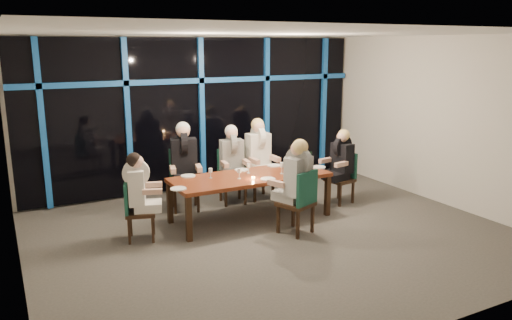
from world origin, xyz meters
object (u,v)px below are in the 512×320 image
object	(u,v)px
dining_table	(250,179)
chair_far_mid	(231,173)
chair_near_mid	(301,199)
diner_far_right	(259,147)
wine_bottle	(311,163)
diner_far_left	(184,154)
chair_far_right	(257,167)
diner_end_left	(139,183)
diner_end_right	(341,156)
diner_far_mid	(232,153)
diner_near_mid	(296,172)
chair_end_right	(343,175)
chair_far_left	(184,176)
chair_end_left	(135,207)
water_pitcher	(292,167)

from	to	relation	value
dining_table	chair_far_mid	xyz separation A→B (m)	(0.13, 1.01, -0.14)
chair_far_mid	chair_near_mid	xyz separation A→B (m)	(0.24, -1.97, 0.02)
diner_far_right	wine_bottle	bearing A→B (deg)	-70.22
chair_far_mid	diner_far_left	size ratio (longest dim) A/B	0.95
chair_far_right	diner_end_left	bearing A→B (deg)	-156.33
diner_far_right	diner_end_right	distance (m)	1.50
chair_far_mid	diner_far_left	world-z (taller)	diner_far_left
diner_far_mid	diner_near_mid	bearing A→B (deg)	-74.32
chair_far_right	diner_end_right	distance (m)	1.59
dining_table	diner_far_right	size ratio (longest dim) A/B	2.58
diner_far_mid	diner_end_right	size ratio (longest dim) A/B	1.06
diner_far_mid	diner_end_right	bearing A→B (deg)	-18.57
diner_far_left	diner_end_right	size ratio (longest dim) A/B	1.14
chair_end_right	chair_far_mid	bearing A→B (deg)	-128.83
chair_far_left	chair_near_mid	bearing A→B (deg)	-46.86
diner_near_mid	chair_end_left	bearing A→B (deg)	-41.48
chair_far_left	diner_end_left	bearing A→B (deg)	-120.74
chair_end_left	diner_end_left	size ratio (longest dim) A/B	1.03
diner_end_left	dining_table	bearing A→B (deg)	-71.23
diner_far_right	diner_far_left	bearing A→B (deg)	-179.97
dining_table	diner_end_right	distance (m)	1.86
chair_far_mid	chair_end_right	bearing A→B (deg)	-19.42
chair_end_right	diner_end_left	bearing A→B (deg)	-99.33
chair_end_left	diner_far_mid	xyz separation A→B (m)	(2.03, 0.95, 0.43)
chair_far_right	water_pitcher	distance (m)	1.26
chair_far_left	chair_end_left	bearing A→B (deg)	-123.23
diner_end_right	diner_near_mid	distance (m)	1.77
diner_far_mid	chair_far_right	bearing A→B (deg)	20.19
chair_near_mid	water_pitcher	size ratio (longest dim) A/B	5.01
diner_near_mid	chair_far_right	bearing A→B (deg)	-120.58
water_pitcher	dining_table	bearing A→B (deg)	-171.09
chair_far_mid	diner_end_right	world-z (taller)	diner_end_right
chair_near_mid	diner_far_right	world-z (taller)	diner_far_right
diner_far_right	diner_end_left	world-z (taller)	diner_far_right
chair_far_left	diner_far_left	distance (m)	0.43
chair_far_right	chair_near_mid	xyz separation A→B (m)	(-0.31, -2.00, -0.01)
diner_far_right	water_pitcher	bearing A→B (deg)	-88.88
diner_far_left	diner_end_right	distance (m)	2.80
chair_near_mid	chair_end_right	bearing A→B (deg)	-167.89
wine_bottle	diner_far_mid	bearing A→B (deg)	131.10
chair_far_left	chair_far_right	world-z (taller)	chair_far_left
chair_far_mid	water_pitcher	bearing A→B (deg)	-56.11
chair_far_left	diner_far_right	distance (m)	1.49
chair_far_left	chair_far_right	xyz separation A→B (m)	(1.44, -0.01, -0.01)
diner_far_right	wine_bottle	world-z (taller)	diner_far_right
diner_far_mid	wine_bottle	bearing A→B (deg)	-40.13
chair_end_left	diner_far_mid	size ratio (longest dim) A/B	0.95
diner_far_left	diner_far_right	bearing A→B (deg)	13.56
chair_end_right	chair_near_mid	distance (m)	1.86
dining_table	diner_far_left	size ratio (longest dim) A/B	2.52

